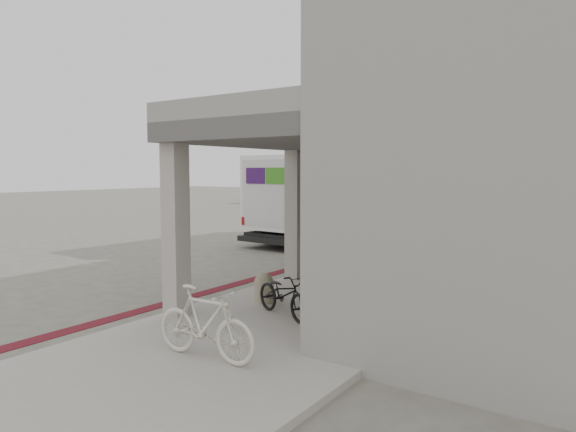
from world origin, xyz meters
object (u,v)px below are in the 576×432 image
Objects in this scene: bicycle_black at (284,294)px; bench at (376,265)px; utility_cabinet at (441,257)px; fedex_truck at (324,196)px; bicycle_cream at (205,323)px.

bench is at bearing 23.92° from bicycle_black.
utility_cabinet is at bearing 9.81° from bicycle_black.
utility_cabinet is (1.33, 1.13, 0.18)m from bench.
fedex_truck is 4.58× the size of bicycle_cream.
bench is 0.93× the size of bicycle_cream.
bicycle_black is (0.19, -4.42, 0.15)m from bench.
fedex_truck reaches higher than utility_cabinet.
utility_cabinet is 5.67m from bicycle_black.
bicycle_cream is at bearing -62.89° from fedex_truck.
fedex_truck is 8.11m from bench.
bench is 1.02× the size of bicycle_black.
fedex_truck is 8.26m from utility_cabinet.
bench is at bearing -46.33° from fedex_truck.
fedex_truck is at bearing 48.37° from bicycle_black.
fedex_truck is 14.16m from bicycle_cream.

